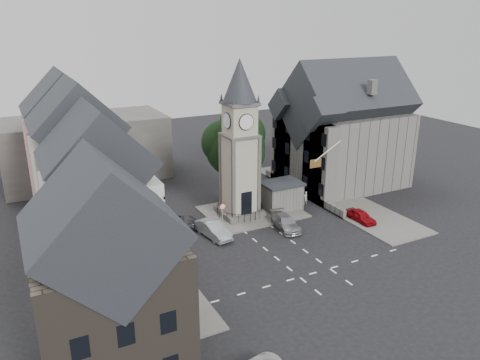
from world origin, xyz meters
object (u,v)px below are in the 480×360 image
stone_shelter (281,195)px  car_west_blue (154,262)px  clock_tower (240,141)px  car_east_red (361,216)px  pedestrian (305,198)px

stone_shelter → car_west_blue: 17.48m
clock_tower → car_east_red: bearing=-35.1°
car_east_red → pedestrian: pedestrian is taller
car_west_blue → car_east_red: size_ratio=1.02×
clock_tower → pedestrian: clock_tower is taller
car_west_blue → car_east_red: 21.77m
stone_shelter → pedestrian: 3.30m
clock_tower → stone_shelter: size_ratio=3.78×
clock_tower → car_west_blue: clock_tower is taller
stone_shelter → pedestrian: (3.20, -0.11, -0.81)m
stone_shelter → car_east_red: 8.72m
stone_shelter → pedestrian: size_ratio=2.91×
clock_tower → car_east_red: clock_tower is taller
stone_shelter → car_east_red: (5.46, -6.73, -0.93)m
car_west_blue → pedestrian: 20.44m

